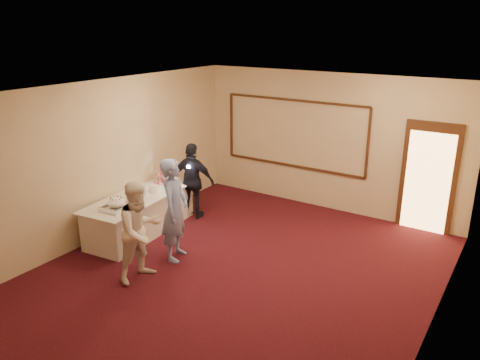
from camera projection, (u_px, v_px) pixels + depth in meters
The scene contains 14 objects.
floor at pixel (240, 272), 7.83m from camera, with size 7.00×7.00×0.00m, color black.
room_walls at pixel (240, 156), 7.19m from camera, with size 6.04×7.04×3.02m.
wall_molding at pixel (294, 134), 10.49m from camera, with size 3.45×0.04×1.55m.
doorway at pixel (428, 178), 9.12m from camera, with size 1.05×0.07×2.20m.
buffet_table at pixel (141, 214), 9.23m from camera, with size 1.24×2.62×0.77m.
pavlova_tray at pixel (116, 204), 8.43m from camera, with size 0.46×0.59×0.21m.
cupcake_stand at pixel (161, 175), 9.80m from camera, with size 0.30×0.30×0.44m.
plate_stack_a at pixel (143, 190), 9.13m from camera, with size 0.21×0.21×0.17m.
plate_stack_b at pixel (154, 189), 9.25m from camera, with size 0.18×0.18×0.15m.
tart at pixel (136, 202), 8.71m from camera, with size 0.31×0.31×0.06m.
man at pixel (175, 210), 8.03m from camera, with size 0.67×0.44×1.82m, color #798ECC.
woman at pixel (140, 231), 7.41m from camera, with size 0.81×0.63×1.66m, color white.
guest at pixel (193, 181), 9.80m from camera, with size 0.95×0.40×1.63m, color black.
camera_flash at pixel (189, 167), 9.47m from camera, with size 0.07×0.04×0.05m, color white.
Camera 1 is at (3.78, -5.81, 3.96)m, focal length 35.00 mm.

